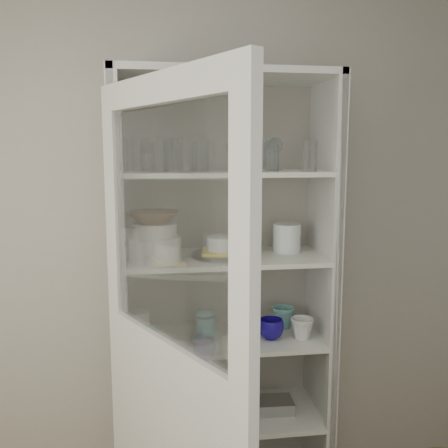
# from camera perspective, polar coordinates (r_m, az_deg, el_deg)

# --- Properties ---
(wall_back) EXTENTS (3.60, 0.02, 2.60)m
(wall_back) POSITION_cam_1_polar(r_m,az_deg,el_deg) (2.46, -5.35, -1.90)
(wall_back) COLOR #A7A191
(wall_back) RESTS_ON ground
(pantry_cabinet) EXTENTS (1.00, 0.45, 2.10)m
(pantry_cabinet) POSITION_cam_1_polar(r_m,az_deg,el_deg) (2.41, -0.20, -10.94)
(pantry_cabinet) COLOR beige
(pantry_cabinet) RESTS_ON floor
(cupboard_door) EXTENTS (0.48, 0.80, 2.00)m
(cupboard_door) POSITION_cam_1_polar(r_m,az_deg,el_deg) (1.80, -6.54, -20.48)
(cupboard_door) COLOR beige
(cupboard_door) RESTS_ON floor
(tumbler_0) EXTENTS (0.09, 0.09, 0.15)m
(tumbler_0) POSITION_cam_1_polar(r_m,az_deg,el_deg) (2.05, -6.34, 8.25)
(tumbler_0) COLOR silver
(tumbler_0) RESTS_ON shelf_glass
(tumbler_1) EXTENTS (0.07, 0.07, 0.13)m
(tumbler_1) POSITION_cam_1_polar(r_m,az_deg,el_deg) (2.04, -4.51, 8.02)
(tumbler_1) COLOR silver
(tumbler_1) RESTS_ON shelf_glass
(tumbler_2) EXTENTS (0.08, 0.08, 0.13)m
(tumbler_2) POSITION_cam_1_polar(r_m,az_deg,el_deg) (2.05, -7.54, 7.97)
(tumbler_2) COLOR silver
(tumbler_2) RESTS_ON shelf_glass
(tumbler_3) EXTENTS (0.08, 0.08, 0.15)m
(tumbler_3) POSITION_cam_1_polar(r_m,az_deg,el_deg) (2.07, 3.52, 8.39)
(tumbler_3) COLOR silver
(tumbler_3) RESTS_ON shelf_glass
(tumbler_4) EXTENTS (0.10, 0.10, 0.15)m
(tumbler_4) POSITION_cam_1_polar(r_m,az_deg,el_deg) (2.10, 2.60, 8.38)
(tumbler_4) COLOR silver
(tumbler_4) RESTS_ON shelf_glass
(tumbler_5) EXTENTS (0.08, 0.08, 0.13)m
(tumbler_5) POSITION_cam_1_polar(r_m,az_deg,el_deg) (2.14, 5.78, 8.10)
(tumbler_5) COLOR silver
(tumbler_5) RESTS_ON shelf_glass
(tumbler_6) EXTENTS (0.08, 0.08, 0.14)m
(tumbler_6) POSITION_cam_1_polar(r_m,az_deg,el_deg) (2.14, 10.24, 8.04)
(tumbler_6) COLOR silver
(tumbler_6) RESTS_ON shelf_glass
(tumbler_7) EXTENTS (0.09, 0.09, 0.15)m
(tumbler_7) POSITION_cam_1_polar(r_m,az_deg,el_deg) (2.17, -10.83, 8.15)
(tumbler_7) COLOR silver
(tumbler_7) RESTS_ON shelf_glass
(tumbler_8) EXTENTS (0.08, 0.08, 0.13)m
(tumbler_8) POSITION_cam_1_polar(r_m,az_deg,el_deg) (2.19, -9.26, 7.97)
(tumbler_8) COLOR silver
(tumbler_8) RESTS_ON shelf_glass
(tumbler_9) EXTENTS (0.10, 0.10, 0.16)m
(tumbler_9) POSITION_cam_1_polar(r_m,az_deg,el_deg) (2.17, -7.02, 8.38)
(tumbler_9) COLOR silver
(tumbler_9) RESTS_ON shelf_glass
(tumbler_10) EXTENTS (0.08, 0.08, 0.13)m
(tumbler_10) POSITION_cam_1_polar(r_m,az_deg,el_deg) (2.19, -2.68, 8.13)
(tumbler_10) COLOR silver
(tumbler_10) RESTS_ON shelf_glass
(tumbler_11) EXTENTS (0.09, 0.09, 0.15)m
(tumbler_11) POSITION_cam_1_polar(r_m,az_deg,el_deg) (2.26, 5.33, 8.29)
(tumbler_11) COLOR silver
(tumbler_11) RESTS_ON shelf_glass
(goblet_0) EXTENTS (0.07, 0.07, 0.16)m
(goblet_0) POSITION_cam_1_polar(r_m,az_deg,el_deg) (2.30, -9.59, 8.39)
(goblet_0) COLOR silver
(goblet_0) RESTS_ON shelf_glass
(goblet_1) EXTENTS (0.07, 0.07, 0.15)m
(goblet_1) POSITION_cam_1_polar(r_m,az_deg,el_deg) (2.29, 1.03, 8.38)
(goblet_1) COLOR silver
(goblet_1) RESTS_ON shelf_glass
(goblet_2) EXTENTS (0.07, 0.07, 0.15)m
(goblet_2) POSITION_cam_1_polar(r_m,az_deg,el_deg) (2.33, 5.79, 8.38)
(goblet_2) COLOR silver
(goblet_2) RESTS_ON shelf_glass
(goblet_3) EXTENTS (0.08, 0.08, 0.17)m
(goblet_3) POSITION_cam_1_polar(r_m,az_deg,el_deg) (2.33, 6.19, 8.57)
(goblet_3) COLOR silver
(goblet_3) RESTS_ON shelf_glass
(plate_stack_front) EXTENTS (0.23, 0.23, 0.11)m
(plate_stack_front) POSITION_cam_1_polar(r_m,az_deg,el_deg) (2.15, -8.26, -2.97)
(plate_stack_front) COLOR silver
(plate_stack_front) RESTS_ON shelf_plates
(plate_stack_back) EXTENTS (0.21, 0.21, 0.06)m
(plate_stack_back) POSITION_cam_1_polar(r_m,az_deg,el_deg) (2.33, -10.38, -2.85)
(plate_stack_back) COLOR silver
(plate_stack_back) RESTS_ON shelf_plates
(cream_bowl) EXTENTS (0.26, 0.26, 0.06)m
(cream_bowl) POSITION_cam_1_polar(r_m,az_deg,el_deg) (2.13, -8.31, -0.70)
(cream_bowl) COLOR silver
(cream_bowl) RESTS_ON plate_stack_front
(terracotta_bowl) EXTENTS (0.25, 0.25, 0.05)m
(terracotta_bowl) POSITION_cam_1_polar(r_m,az_deg,el_deg) (2.13, -8.34, 0.82)
(terracotta_bowl) COLOR #41250D
(terracotta_bowl) RESTS_ON cream_bowl
(glass_platter) EXTENTS (0.38, 0.38, 0.02)m
(glass_platter) POSITION_cam_1_polar(r_m,az_deg,el_deg) (2.23, -0.15, -3.71)
(glass_platter) COLOR silver
(glass_platter) RESTS_ON shelf_plates
(yellow_trivet) EXTENTS (0.21, 0.21, 0.01)m
(yellow_trivet) POSITION_cam_1_polar(r_m,az_deg,el_deg) (2.23, -0.15, -3.33)
(yellow_trivet) COLOR yellow
(yellow_trivet) RESTS_ON glass_platter
(white_ramekin) EXTENTS (0.19, 0.19, 0.06)m
(white_ramekin) POSITION_cam_1_polar(r_m,az_deg,el_deg) (2.22, -0.15, -2.35)
(white_ramekin) COLOR silver
(white_ramekin) RESTS_ON yellow_trivet
(grey_bowl_stack) EXTENTS (0.13, 0.13, 0.14)m
(grey_bowl_stack) POSITION_cam_1_polar(r_m,az_deg,el_deg) (2.34, 7.57, -1.68)
(grey_bowl_stack) COLOR silver
(grey_bowl_stack) RESTS_ON shelf_plates
(mug_blue) EXTENTS (0.15, 0.15, 0.10)m
(mug_blue) POSITION_cam_1_polar(r_m,az_deg,el_deg) (2.33, 5.67, -12.44)
(mug_blue) COLOR navy
(mug_blue) RESTS_ON shelf_mugs
(mug_teal) EXTENTS (0.14, 0.14, 0.11)m
(mug_teal) POSITION_cam_1_polar(r_m,az_deg,el_deg) (2.48, 7.14, -11.06)
(mug_teal) COLOR #297274
(mug_teal) RESTS_ON shelf_mugs
(mug_white) EXTENTS (0.14, 0.14, 0.10)m
(mug_white) POSITION_cam_1_polar(r_m,az_deg,el_deg) (2.35, 9.35, -12.30)
(mug_white) COLOR silver
(mug_white) RESTS_ON shelf_mugs
(teal_jar) EXTENTS (0.09, 0.09, 0.11)m
(teal_jar) POSITION_cam_1_polar(r_m,az_deg,el_deg) (2.36, -2.25, -11.94)
(teal_jar) COLOR #297274
(teal_jar) RESTS_ON shelf_mugs
(measuring_cups) EXTENTS (0.09, 0.09, 0.04)m
(measuring_cups) POSITION_cam_1_polar(r_m,az_deg,el_deg) (2.28, -2.96, -13.70)
(measuring_cups) COLOR #B9B9BC
(measuring_cups) RESTS_ON shelf_mugs
(white_canister) EXTENTS (0.13, 0.13, 0.13)m
(white_canister) POSITION_cam_1_polar(r_m,az_deg,el_deg) (2.38, -10.19, -11.73)
(white_canister) COLOR silver
(white_canister) RESTS_ON shelf_mugs
(cream_dish) EXTENTS (0.22, 0.22, 0.07)m
(cream_dish) POSITION_cam_1_polar(r_m,az_deg,el_deg) (2.51, -5.85, -21.29)
(cream_dish) COLOR silver
(cream_dish) RESTS_ON shelf_bot
(tin_box) EXTENTS (0.20, 0.14, 0.06)m
(tin_box) POSITION_cam_1_polar(r_m,az_deg,el_deg) (2.56, 5.98, -20.86)
(tin_box) COLOR #979797
(tin_box) RESTS_ON shelf_bot
(tumbler_12) EXTENTS (0.06, 0.06, 0.13)m
(tumbler_12) POSITION_cam_1_polar(r_m,az_deg,el_deg) (2.19, 4.15, 8.06)
(tumbler_12) COLOR silver
(tumbler_12) RESTS_ON shelf_glass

